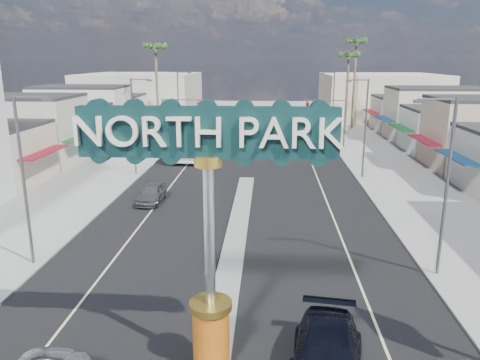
# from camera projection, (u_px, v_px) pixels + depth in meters

# --- Properties ---
(ground) EXTENTS (160.00, 160.00, 0.00)m
(ground) POSITION_uv_depth(u_px,v_px,m) (247.00, 177.00, 43.82)
(ground) COLOR gray
(ground) RESTS_ON ground
(road) EXTENTS (20.00, 120.00, 0.01)m
(road) POSITION_uv_depth(u_px,v_px,m) (247.00, 176.00, 43.82)
(road) COLOR black
(road) RESTS_ON ground
(median_island) EXTENTS (1.30, 30.00, 0.16)m
(median_island) POSITION_uv_depth(u_px,v_px,m) (235.00, 240.00, 28.35)
(median_island) COLOR gray
(median_island) RESTS_ON ground
(sidewalk_left) EXTENTS (8.00, 120.00, 0.12)m
(sidewalk_left) POSITION_uv_depth(u_px,v_px,m) (101.00, 174.00, 44.64)
(sidewalk_left) COLOR gray
(sidewalk_left) RESTS_ON ground
(sidewalk_right) EXTENTS (8.00, 120.00, 0.12)m
(sidewalk_right) POSITION_uv_depth(u_px,v_px,m) (399.00, 178.00, 42.98)
(sidewalk_right) COLOR gray
(sidewalk_right) RESTS_ON ground
(storefront_row_left) EXTENTS (12.00, 42.00, 6.00)m
(storefront_row_left) POSITION_uv_depth(u_px,v_px,m) (56.00, 124.00, 57.04)
(storefront_row_left) COLOR beige
(storefront_row_left) RESTS_ON ground
(storefront_row_right) EXTENTS (12.00, 42.00, 6.00)m
(storefront_row_right) POSITION_uv_depth(u_px,v_px,m) (459.00, 127.00, 54.20)
(storefront_row_right) COLOR #B7B29E
(storefront_row_right) RESTS_ON ground
(backdrop_far_left) EXTENTS (20.00, 20.00, 8.00)m
(backdrop_far_left) POSITION_uv_depth(u_px,v_px,m) (141.00, 95.00, 87.57)
(backdrop_far_left) COLOR #B7B29E
(backdrop_far_left) RESTS_ON ground
(backdrop_far_right) EXTENTS (20.00, 20.00, 8.00)m
(backdrop_far_right) POSITION_uv_depth(u_px,v_px,m) (380.00, 96.00, 84.97)
(backdrop_far_right) COLOR beige
(backdrop_far_right) RESTS_ON ground
(gateway_sign) EXTENTS (8.20, 1.50, 9.15)m
(gateway_sign) POSITION_uv_depth(u_px,v_px,m) (209.00, 211.00, 15.26)
(gateway_sign) COLOR #CC590F
(gateway_sign) RESTS_ON median_island
(traffic_signal_left) EXTENTS (5.09, 0.45, 6.00)m
(traffic_signal_left) POSITION_uv_depth(u_px,v_px,m) (177.00, 113.00, 56.80)
(traffic_signal_left) COLOR #47474C
(traffic_signal_left) RESTS_ON ground
(traffic_signal_right) EXTENTS (5.09, 0.45, 6.00)m
(traffic_signal_right) POSITION_uv_depth(u_px,v_px,m) (330.00, 114.00, 55.71)
(traffic_signal_right) COLOR #47474C
(traffic_signal_right) RESTS_ON ground
(streetlight_l_near) EXTENTS (2.03, 0.22, 9.00)m
(streetlight_l_near) POSITION_uv_depth(u_px,v_px,m) (26.00, 173.00, 23.85)
(streetlight_l_near) COLOR #47474C
(streetlight_l_near) RESTS_ON ground
(streetlight_l_mid) EXTENTS (2.03, 0.22, 9.00)m
(streetlight_l_mid) POSITION_uv_depth(u_px,v_px,m) (135.00, 122.00, 43.16)
(streetlight_l_mid) COLOR #47474C
(streetlight_l_mid) RESTS_ON ground
(streetlight_l_far) EXTENTS (2.03, 0.22, 9.00)m
(streetlight_l_far) POSITION_uv_depth(u_px,v_px,m) (179.00, 101.00, 64.41)
(streetlight_l_far) COLOR #47474C
(streetlight_l_far) RESTS_ON ground
(streetlight_r_near) EXTENTS (2.03, 0.22, 9.00)m
(streetlight_r_near) POSITION_uv_depth(u_px,v_px,m) (444.00, 179.00, 22.61)
(streetlight_r_near) COLOR #47474C
(streetlight_r_near) RESTS_ON ground
(streetlight_r_mid) EXTENTS (2.03, 0.22, 9.00)m
(streetlight_r_mid) POSITION_uv_depth(u_px,v_px,m) (364.00, 124.00, 41.92)
(streetlight_r_mid) COLOR #47474C
(streetlight_r_mid) RESTS_ON ground
(streetlight_r_far) EXTENTS (2.03, 0.22, 9.00)m
(streetlight_r_far) POSITION_uv_depth(u_px,v_px,m) (332.00, 102.00, 63.17)
(streetlight_r_far) COLOR #47474C
(streetlight_r_far) RESTS_ON ground
(palm_left_far) EXTENTS (2.60, 2.60, 13.10)m
(palm_left_far) POSITION_uv_depth(u_px,v_px,m) (155.00, 52.00, 61.00)
(palm_left_far) COLOR brown
(palm_left_far) RESTS_ON ground
(palm_right_mid) EXTENTS (2.60, 2.60, 12.10)m
(palm_right_mid) POSITION_uv_depth(u_px,v_px,m) (349.00, 59.00, 65.48)
(palm_right_mid) COLOR brown
(palm_right_mid) RESTS_ON ground
(palm_right_far) EXTENTS (2.60, 2.60, 14.10)m
(palm_right_far) POSITION_uv_depth(u_px,v_px,m) (356.00, 47.00, 70.71)
(palm_right_far) COLOR brown
(palm_right_far) RESTS_ON ground
(car_parked_left) EXTENTS (1.77, 4.24, 1.43)m
(car_parked_left) POSITION_uv_depth(u_px,v_px,m) (152.00, 193.00, 35.85)
(car_parked_left) COLOR #5C5C60
(car_parked_left) RESTS_ON ground
(city_bus) EXTENTS (3.01, 11.43, 3.16)m
(city_bus) POSITION_uv_depth(u_px,v_px,m) (193.00, 142.00, 52.68)
(city_bus) COLOR white
(city_bus) RESTS_ON ground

